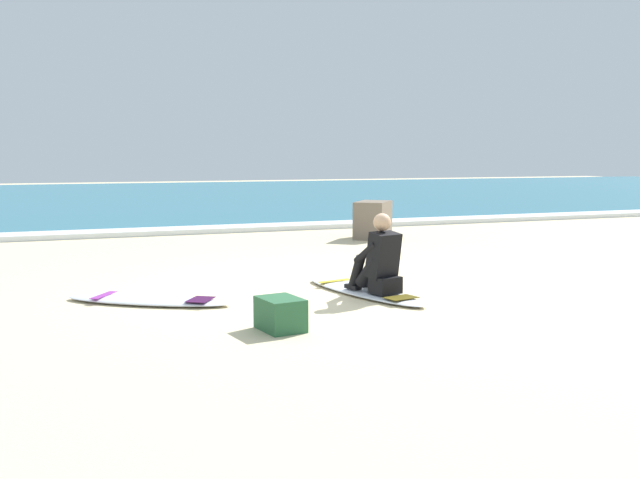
% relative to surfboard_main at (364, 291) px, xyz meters
% --- Properties ---
extents(ground_plane, '(80.00, 80.00, 0.00)m').
position_rel_surfboard_main_xyz_m(ground_plane, '(-0.20, 0.40, -0.04)').
color(ground_plane, beige).
extents(sea, '(80.00, 28.00, 0.10)m').
position_rel_surfboard_main_xyz_m(sea, '(-0.20, 21.59, 0.01)').
color(sea, teal).
rests_on(sea, ground).
extents(breaking_foam, '(80.00, 0.90, 0.11)m').
position_rel_surfboard_main_xyz_m(breaking_foam, '(-0.20, 7.89, 0.02)').
color(breaking_foam, white).
rests_on(breaking_foam, ground).
extents(surfboard_main, '(0.97, 2.29, 0.08)m').
position_rel_surfboard_main_xyz_m(surfboard_main, '(0.00, 0.00, 0.00)').
color(surfboard_main, silver).
rests_on(surfboard_main, ground).
extents(surfer_seated, '(0.50, 0.76, 0.95)m').
position_rel_surfboard_main_xyz_m(surfer_seated, '(0.06, -0.30, 0.40)').
color(surfer_seated, black).
rests_on(surfer_seated, surfboard_main).
extents(surfboard_spare_near, '(1.95, 1.56, 0.08)m').
position_rel_surfboard_main_xyz_m(surfboard_spare_near, '(-2.55, 0.41, 0.00)').
color(surfboard_spare_near, silver).
rests_on(surfboard_spare_near, ground).
extents(shoreline_rock, '(1.07, 1.10, 0.76)m').
position_rel_surfboard_main_xyz_m(shoreline_rock, '(2.75, 5.39, 0.35)').
color(shoreline_rock, '#756656').
rests_on(shoreline_rock, ground).
extents(beach_bag, '(0.42, 0.53, 0.32)m').
position_rel_surfboard_main_xyz_m(beach_bag, '(-1.54, -1.38, 0.12)').
color(beach_bag, '#285B38').
rests_on(beach_bag, ground).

